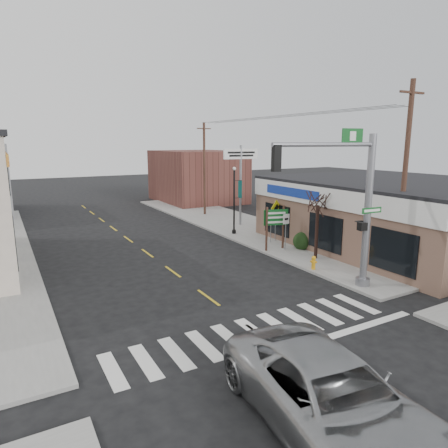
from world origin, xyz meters
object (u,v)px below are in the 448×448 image
suv (331,398)px  utility_pole_near (404,178)px  lamp_post (235,195)px  traffic_signal_pole (355,196)px  guide_sign (276,222)px  bare_tree (318,196)px  dance_center_sign (241,165)px  utility_pole_far (204,168)px  fire_hydrant (314,262)px

suv → utility_pole_near: size_ratio=0.69×
lamp_post → suv: bearing=-115.0°
utility_pole_near → lamp_post: bearing=103.4°
traffic_signal_pole → utility_pole_near: bearing=11.3°
guide_sign → lamp_post: size_ratio=0.56×
lamp_post → bare_tree: (0.79, -7.55, 0.78)m
traffic_signal_pole → dance_center_sign: 14.73m
traffic_signal_pole → guide_sign: size_ratio=2.62×
traffic_signal_pole → utility_pole_far: 20.14m
guide_sign → lamp_post: lamp_post is taller
traffic_signal_pole → dance_center_sign: (3.15, 14.37, 0.57)m
bare_tree → utility_pole_far: 15.61m
guide_sign → fire_hydrant: 4.34m
suv → bare_tree: (9.09, 10.53, 2.77)m
lamp_post → bare_tree: 7.63m
utility_pole_far → lamp_post: bearing=-107.7°
suv → fire_hydrant: 11.80m
lamp_post → bare_tree: bearing=-84.4°
traffic_signal_pole → utility_pole_near: 3.72m
suv → lamp_post: (8.30, 18.08, 1.99)m
lamp_post → dance_center_sign: 3.72m
guide_sign → utility_pole_far: 13.33m
dance_center_sign → utility_pole_near: (0.50, -13.98, 0.03)m
traffic_signal_pole → utility_pole_near: (3.65, 0.40, 0.60)m
dance_center_sign → utility_pole_near: 13.99m
fire_hydrant → dance_center_sign: dance_center_sign is taller
dance_center_sign → fire_hydrant: bearing=-100.2°
suv → guide_sign: guide_sign is taller
suv → bare_tree: size_ratio=1.42×
fire_hydrant → utility_pole_near: 5.94m
suv → traffic_signal_pole: traffic_signal_pole is taller
lamp_post → utility_pole_near: 11.95m
lamp_post → traffic_signal_pole: bearing=-95.9°
suv → fire_hydrant: bearing=56.3°
traffic_signal_pole → lamp_post: (1.16, 11.92, -1.39)m
guide_sign → bare_tree: (0.92, -2.59, 1.81)m
traffic_signal_pole → dance_center_sign: bearing=82.8°
guide_sign → bare_tree: bearing=-53.4°
guide_sign → dance_center_sign: dance_center_sign is taller
suv → utility_pole_near: bearing=37.7°
utility_pole_far → fire_hydrant: bearing=-103.9°
guide_sign → fire_hydrant: bearing=-81.0°
utility_pole_far → suv: bearing=-116.9°
guide_sign → fire_hydrant: (-0.59, -4.09, -1.34)m
guide_sign → utility_pole_near: bearing=-51.1°
bare_tree → utility_pole_far: bearing=86.8°
traffic_signal_pole → bare_tree: 4.82m
bare_tree → utility_pole_near: bearing=-66.9°
lamp_post → bare_tree: lamp_post is taller
suv → fire_hydrant: (7.59, 9.02, -0.37)m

